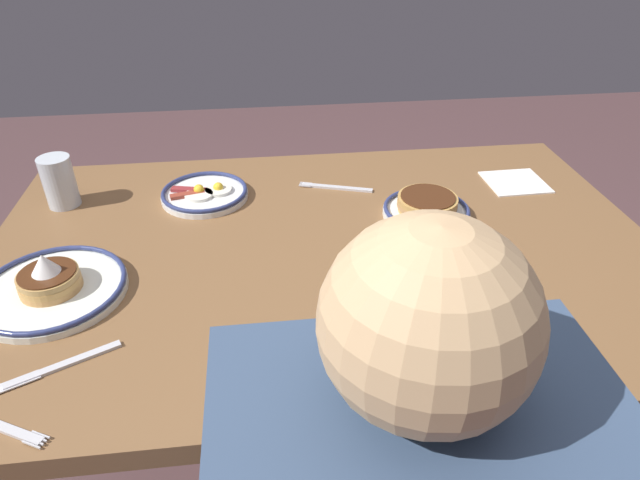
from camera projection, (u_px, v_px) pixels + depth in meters
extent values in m
plane|color=brown|center=(323.00, 457.00, 1.60)|extent=(6.00, 6.00, 0.00)
cube|color=brown|center=(324.00, 254.00, 1.21)|extent=(1.46, 0.96, 0.04)
cylinder|color=brown|center=(500.00, 271.00, 1.78)|extent=(0.07, 0.07, 0.70)
cylinder|color=brown|center=(104.00, 299.00, 1.66)|extent=(0.07, 0.07, 0.70)
cylinder|color=brown|center=(637.00, 477.00, 1.16)|extent=(0.07, 0.07, 0.70)
cylinder|color=white|center=(205.00, 195.00, 1.37)|extent=(0.21, 0.21, 0.01)
torus|color=navy|center=(204.00, 191.00, 1.37)|extent=(0.21, 0.21, 0.01)
cylinder|color=white|center=(218.00, 190.00, 1.38)|extent=(0.07, 0.07, 0.01)
sphere|color=yellow|center=(218.00, 187.00, 1.37)|extent=(0.03, 0.03, 0.03)
cylinder|color=white|center=(199.00, 195.00, 1.35)|extent=(0.07, 0.07, 0.01)
sphere|color=yellow|center=(199.00, 190.00, 1.36)|extent=(0.03, 0.03, 0.03)
cube|color=maroon|center=(188.00, 190.00, 1.37)|extent=(0.09, 0.04, 0.01)
cube|color=#963A29|center=(187.00, 194.00, 1.35)|extent=(0.09, 0.04, 0.01)
cylinder|color=white|center=(426.00, 213.00, 1.30)|extent=(0.20, 0.20, 0.01)
torus|color=navy|center=(427.00, 209.00, 1.29)|extent=(0.20, 0.20, 0.01)
cylinder|color=gold|center=(427.00, 208.00, 1.29)|extent=(0.13, 0.13, 0.01)
cylinder|color=tan|center=(427.00, 204.00, 1.29)|extent=(0.14, 0.14, 0.01)
cylinder|color=tan|center=(428.00, 199.00, 1.28)|extent=(0.14, 0.14, 0.01)
cylinder|color=#4C2814|center=(428.00, 197.00, 1.28)|extent=(0.13, 0.13, 0.00)
cylinder|color=white|center=(53.00, 291.00, 1.05)|extent=(0.28, 0.28, 0.01)
torus|color=navy|center=(51.00, 286.00, 1.05)|extent=(0.28, 0.28, 0.01)
cylinder|color=tan|center=(51.00, 286.00, 1.05)|extent=(0.11, 0.11, 0.01)
cylinder|color=#D89F52|center=(50.00, 281.00, 1.04)|extent=(0.11, 0.11, 0.01)
cylinder|color=tan|center=(48.00, 276.00, 1.03)|extent=(0.11, 0.11, 0.01)
cylinder|color=#4C2814|center=(47.00, 273.00, 1.03)|extent=(0.10, 0.10, 0.00)
cone|color=white|center=(44.00, 264.00, 1.02)|extent=(0.05, 0.05, 0.04)
cylinder|color=silver|center=(59.00, 182.00, 1.32)|extent=(0.08, 0.08, 0.12)
cylinder|color=black|center=(61.00, 189.00, 1.33)|extent=(0.07, 0.07, 0.08)
cube|color=black|center=(388.00, 306.00, 1.02)|extent=(0.16, 0.13, 0.01)
cube|color=white|center=(515.00, 182.00, 1.45)|extent=(0.15, 0.14, 0.00)
cube|color=silver|center=(337.00, 188.00, 1.42)|extent=(0.18, 0.07, 0.01)
cube|color=silver|center=(306.00, 183.00, 1.44)|extent=(0.03, 0.01, 0.00)
cube|color=silver|center=(306.00, 184.00, 1.43)|extent=(0.03, 0.01, 0.00)
cube|color=silver|center=(305.00, 185.00, 1.43)|extent=(0.03, 0.01, 0.00)
cube|color=silver|center=(305.00, 186.00, 1.42)|extent=(0.03, 0.01, 0.00)
cube|color=silver|center=(31.00, 445.00, 0.77)|extent=(0.03, 0.02, 0.00)
cube|color=silver|center=(35.00, 441.00, 0.77)|extent=(0.03, 0.02, 0.00)
cube|color=silver|center=(38.00, 438.00, 0.78)|extent=(0.03, 0.02, 0.00)
cube|color=silver|center=(41.00, 435.00, 0.78)|extent=(0.03, 0.02, 0.00)
cube|color=silver|center=(64.00, 364.00, 0.90)|extent=(0.17, 0.09, 0.01)
cube|color=silver|center=(9.00, 385.00, 0.86)|extent=(0.09, 0.06, 0.00)
sphere|color=#D7AE7B|center=(428.00, 323.00, 0.45)|extent=(0.18, 0.18, 0.18)
cylinder|color=#D3AE80|center=(332.00, 415.00, 0.77)|extent=(0.08, 0.08, 0.26)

